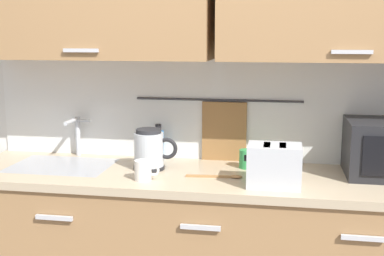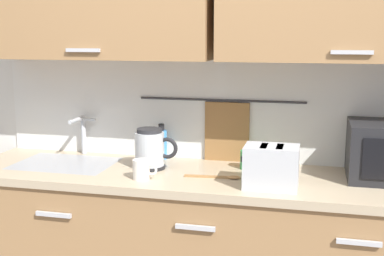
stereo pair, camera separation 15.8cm
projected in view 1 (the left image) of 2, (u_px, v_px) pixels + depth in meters
The scene contains 8 objects.
back_wall_assembly at pixel (218, 45), 2.60m from camera, with size 3.70×0.41×2.50m.
sink_faucet at pixel (76, 131), 2.82m from camera, with size 0.09×0.17×0.22m.
electric_kettle at pixel (150, 150), 2.55m from camera, with size 0.23×0.16×0.21m.
dish_soap_bottle at pixel (159, 144), 2.76m from camera, with size 0.06×0.06×0.20m.
mug_near_sink at pixel (144, 170), 2.37m from camera, with size 0.12×0.08×0.09m.
toaster at pixel (274, 165), 2.27m from camera, with size 0.26×0.17×0.19m.
mug_by_kettle at pixel (248, 159), 2.59m from camera, with size 0.12×0.08×0.09m.
wooden_spoon at pixel (221, 176), 2.42m from camera, with size 0.28×0.05×0.01m.
Camera 1 is at (0.33, -2.09, 1.58)m, focal length 47.22 mm.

